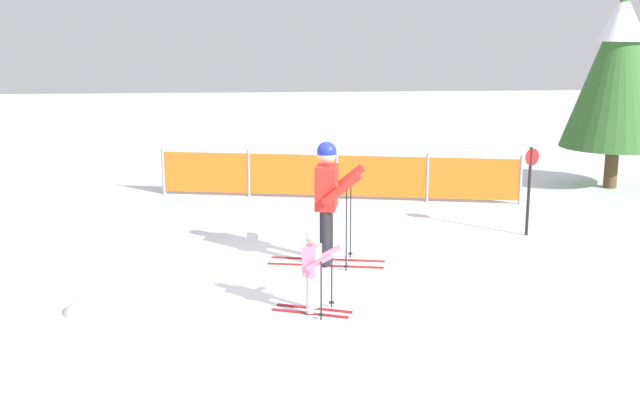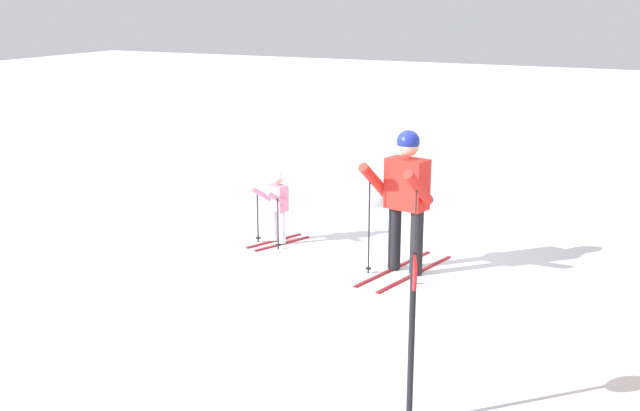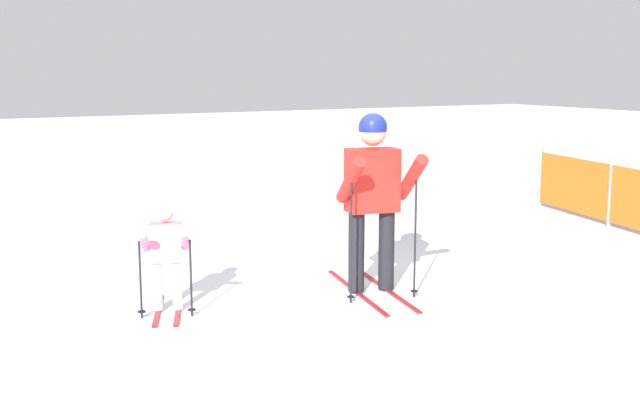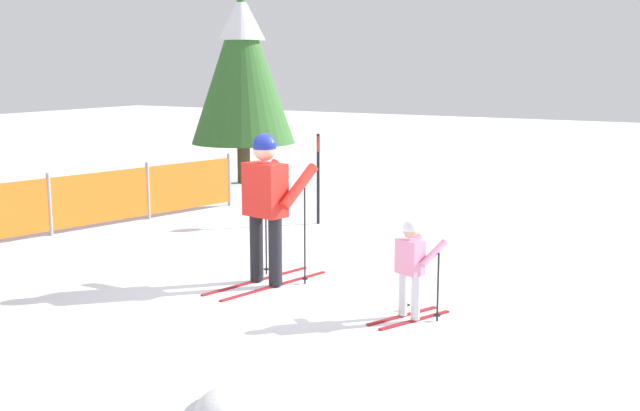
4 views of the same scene
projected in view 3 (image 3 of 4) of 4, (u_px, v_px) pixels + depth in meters
The scene contains 4 objects.
ground_plane at pixel (336, 288), 8.13m from camera, with size 60.00×60.00×0.00m, color white.
skier_adult at pixel (373, 187), 7.79m from camera, with size 1.71×0.84×1.77m.
skier_child at pixel (166, 249), 7.22m from camera, with size 0.97×0.60×1.02m.
snow_mound at pixel (116, 252), 9.66m from camera, with size 0.78×0.66×0.31m, color white.
Camera 3 is at (6.78, -3.99, 2.21)m, focal length 45.00 mm.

